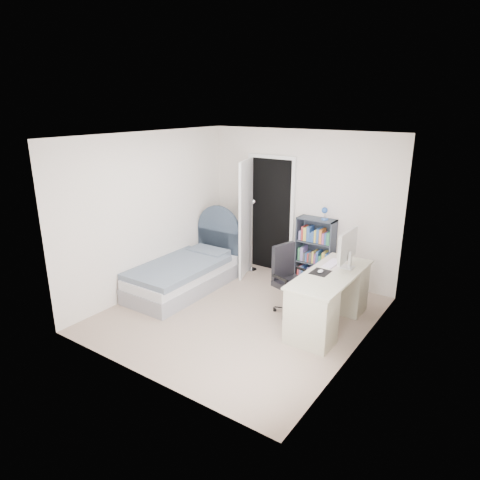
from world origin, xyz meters
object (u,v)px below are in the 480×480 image
Objects in this scene: bed at (186,272)px; nightstand at (230,250)px; desk at (330,297)px; bookcase at (315,253)px; office_chair at (289,276)px; floor_lamp at (252,242)px.

bed is 1.11m from nightstand.
bed is 2.41m from desk.
bookcase is 0.85× the size of desk.
desk is 1.56× the size of office_chair.
floor_lamp reaches higher than office_chair.
bed is 3.59× the size of nightstand.
nightstand is 1.91m from office_chair.
nightstand is 0.55× the size of office_chair.
floor_lamp is 1.16m from bookcase.
bed is 1.98× the size of office_chair.
bookcase is at bearing 122.85° from desk.
bookcase is at bearing 96.84° from office_chair.
floor_lamp is at bearing 20.85° from nightstand.
bed is 2.15m from bookcase.
floor_lamp is (0.46, 1.25, 0.27)m from bed.
office_chair is (-0.65, 0.04, 0.13)m from desk.
desk is at bearing -28.97° from floor_lamp.
bookcase is 1.46m from desk.
desk reaches higher than office_chair.
office_chair is at bearing -83.16° from bookcase.
nightstand is (0.07, 1.10, 0.09)m from bed.
floor_lamp is 1.00× the size of bookcase.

